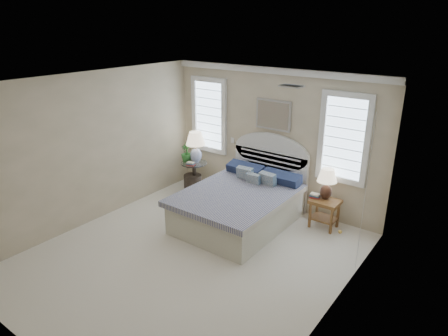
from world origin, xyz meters
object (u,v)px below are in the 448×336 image
Objects in this scene: bed at (242,202)px; side_table_left at (194,173)px; lamp_left at (196,144)px; nightstand_right at (325,208)px; lamp_right at (327,180)px; floor_pot at (193,183)px.

bed is 1.75m from side_table_left.
lamp_left is at bearing 87.92° from side_table_left.
bed reaches higher than nightstand_right.
nightstand_right is 0.49m from lamp_right.
nightstand_right is at bearing -64.25° from lamp_right.
bed is 4.03× the size of lamp_right.
floor_pot is (-1.67, 0.56, -0.21)m from bed.
lamp_left is at bearing 158.16° from bed.
bed is 3.38× the size of lamp_left.
bed reaches higher than lamp_left.
bed is 1.89m from lamp_left.
nightstand_right is 2.98m from floor_pot.
bed is at bearing -21.84° from lamp_left.
lamp_left reaches higher than nightstand_right.
side_table_left is at bearing -176.56° from lamp_right.
floor_pot is (-2.97, -0.13, -0.21)m from nightstand_right.
floor_pot is 3.03m from lamp_right.
side_table_left reaches higher than floor_pot.
side_table_left is 0.94× the size of lamp_left.
lamp_right is (2.91, 0.17, 0.49)m from side_table_left.
floor_pot is at bearing -176.01° from lamp_right.
nightstand_right is 1.38× the size of floor_pot.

